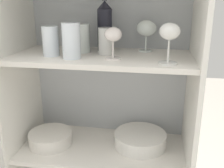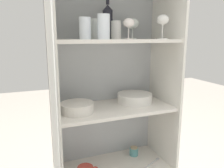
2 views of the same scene
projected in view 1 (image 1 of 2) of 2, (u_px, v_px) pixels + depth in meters
The scene contains 15 objects.
cupboard_back_panel at pixel (110, 123), 1.38m from camera, with size 0.77×0.02×1.52m, color #B2B7BC.
cupboard_side_left at pixel (26, 134), 1.27m from camera, with size 0.02×0.39×1.52m, color white.
cupboard_side_right at pixel (187, 149), 1.14m from camera, with size 0.02×0.39×1.52m, color white.
shelf_board_middle at pixel (103, 148), 1.22m from camera, with size 0.74×0.36×0.02m, color silver.
shelf_board_upper at pixel (101, 57), 1.08m from camera, with size 0.74×0.36×0.02m, color silver.
tumbler_glass_0 at pixel (51, 41), 1.04m from camera, with size 0.07×0.07×0.12m.
tumbler_glass_1 at pixel (71, 41), 1.00m from camera, with size 0.07×0.07×0.14m.
tumbler_glass_2 at pixel (106, 41), 1.07m from camera, with size 0.06×0.06×0.11m.
tumbler_glass_3 at pixel (80, 38), 1.12m from camera, with size 0.08×0.08×0.12m.
wine_glass_0 at pixel (146, 29), 1.12m from camera, with size 0.09×0.09×0.14m.
wine_glass_1 at pixel (170, 34), 0.90m from camera, with size 0.07×0.07×0.14m.
wine_glass_2 at pixel (113, 36), 0.98m from camera, with size 0.07×0.07×0.12m.
wine_bottle at pixel (105, 26), 1.14m from camera, with size 0.06×0.06×0.25m.
plate_stack_white at pixel (140, 139), 1.22m from camera, with size 0.24×0.24×0.06m.
mixing_bowl_large at pixel (50, 137), 1.23m from camera, with size 0.20×0.20×0.06m.
Camera 1 is at (0.23, -0.86, 1.39)m, focal length 42.00 mm.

